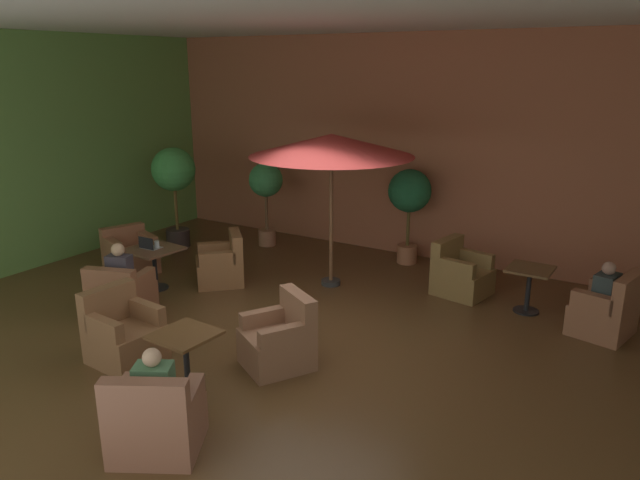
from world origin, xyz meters
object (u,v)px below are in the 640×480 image
Objects in this scene: cafe_table_front_left at (154,257)px; patron_blue_shirt at (606,286)px; cafe_table_mid_center at (186,346)px; potted_tree_left_corner at (266,187)px; potted_tree_right_corner at (409,197)px; armchair_front_left_east at (130,255)px; armchair_front_right_east at (460,275)px; armchair_front_left_north at (222,265)px; armchair_front_left_south at (121,295)px; potted_tree_mid_left at (174,177)px; patron_with_friend at (154,384)px; patio_umbrella_tall_red at (332,146)px; armchair_front_right_north at (606,312)px; iced_drink_cup at (157,244)px; armchair_mid_center_east at (123,335)px; armchair_mid_center_north at (280,341)px; cafe_table_front_right at (529,280)px; patron_by_window at (120,267)px; open_laptop at (149,245)px; armchair_mid_center_south at (156,422)px.

patron_blue_shirt reaches higher than cafe_table_front_left.
cafe_table_front_left is at bearing 142.04° from cafe_table_mid_center.
potted_tree_left_corner is 0.96× the size of potted_tree_right_corner.
armchair_front_right_east is (5.33, 2.01, 0.01)m from armchair_front_left_east.
armchair_front_left_north is at bearing -155.44° from armchair_front_right_east.
potted_tree_left_corner is at bearing 93.53° from armchair_front_left_south.
potted_tree_mid_left is at bearing -179.89° from patron_blue_shirt.
patron_with_friend reaches higher than armchair_front_left_east.
patron_blue_shirt is (4.10, 0.29, -1.63)m from patio_umbrella_tall_red.
patron_blue_shirt is at bearing -8.89° from potted_tree_left_corner.
iced_drink_cup is (-6.48, -1.86, 0.41)m from armchair_front_right_north.
cafe_table_front_left is 0.91× the size of armchair_mid_center_east.
armchair_mid_center_north is 1.94m from armchair_mid_center_east.
armchair_front_right_north is 0.36m from patron_blue_shirt.
patron_by_window reaches higher than cafe_table_front_right.
cafe_table_front_right is (6.43, 1.81, 0.20)m from armchair_front_left_east.
open_laptop is at bearing -22.99° from armchair_front_left_east.
open_laptop is (-0.06, -0.04, 0.20)m from cafe_table_front_left.
cafe_table_front_right is 5.67m from patron_with_friend.
cafe_table_mid_center is at bearing -39.00° from iced_drink_cup.
potted_tree_right_corner is at bearing 74.71° from armchair_mid_center_east.
armchair_mid_center_east is 6.32m from patron_blue_shirt.
cafe_table_mid_center is 5.53m from patron_blue_shirt.
patron_with_friend is (-2.22, -5.22, 0.19)m from cafe_table_front_right.
armchair_front_left_east is 0.94× the size of armchair_mid_center_south.
open_laptop is (-2.72, 2.04, 0.21)m from cafe_table_mid_center.
potted_tree_right_corner is at bearing 143.36° from armchair_front_right_east.
cafe_table_front_left is 1.10m from armchair_front_left_south.
potted_tree_mid_left is at bearing 132.65° from patron_with_friend.
potted_tree_mid_left is (-2.14, 1.17, 1.09)m from armchair_front_left_north.
potted_tree_left_corner is 6.74m from patron_with_friend.
patron_blue_shirt is (3.24, 5.02, 0.36)m from armchair_mid_center_south.
cafe_table_front_right is at bearing 46.78° from armchair_mid_center_east.
cafe_table_front_right is (4.65, 1.42, 0.18)m from armchair_front_left_north.
armchair_front_left_north is 1.82m from armchair_front_left_east.
potted_tree_mid_left is (-1.72, 2.93, 1.11)m from armchair_front_left_south.
patron_by_window is 1.03× the size of patron_with_friend.
open_laptop is at bearing -157.96° from cafe_table_front_right.
armchair_mid_center_north is at bearing -17.58° from open_laptop.
open_laptop is (-3.25, 3.00, 0.05)m from patron_with_friend.
armchair_front_right_north is 5.98m from patron_with_friend.
armchair_mid_center_north is at bearing 27.43° from armchair_mid_center_east.
armchair_front_left_east reaches higher than cafe_table_mid_center.
potted_tree_right_corner reaches higher than armchair_front_right_east.
armchair_front_left_north is at bearing -130.13° from potted_tree_right_corner.
cafe_table_front_left is 6.75m from patron_blue_shirt.
potted_tree_right_corner is 15.85× the size of iced_drink_cup.
armchair_front_left_north is 1.11× the size of armchair_front_right_north.
potted_tree_right_corner is (-2.44, 1.20, 0.75)m from cafe_table_front_right.
armchair_front_right_north is 6.82m from patron_by_window.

